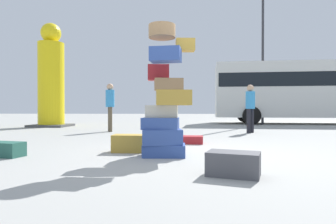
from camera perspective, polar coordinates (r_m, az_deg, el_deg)
The scene contains 12 objects.
ground_plane at distance 4.93m, azimuth 4.53°, elevation -8.49°, with size 80.00×80.00×0.00m, color #9E9E99.
suitcase_tower at distance 4.67m, azimuth -0.63°, elevation 1.80°, with size 0.90×0.65×2.15m.
suitcase_maroon_white_trunk at distance 6.47m, azimuth 3.59°, elevation -5.54°, with size 0.77×0.36×0.17m, color maroon.
suitcase_charcoal_upright_blue at distance 3.46m, azimuth 12.93°, elevation -10.05°, with size 0.60×0.37×0.28m, color #4C4C51.
suitcase_teal_foreground_far at distance 5.42m, azimuth -30.06°, elevation -6.47°, with size 0.65×0.31×0.24m, color #26594C.
suitcase_brown_right_side at distance 7.34m, azimuth -1.78°, elevation -4.57°, with size 0.72×0.38×0.23m, color olive.
suitcase_tan_foreground_near at distance 5.25m, azimuth -7.83°, elevation -6.21°, with size 0.57×0.37×0.31m, color #B28C33.
person_bearded_onlooker at distance 9.99m, azimuth -11.51°, elevation 1.80°, with size 0.30×0.32×1.65m.
person_tourist_with_camera at distance 9.66m, azimuth 16.13°, elevation 1.51°, with size 0.30×0.30×1.57m.
yellow_dummy_statue at distance 13.62m, azimuth -22.32°, elevation 5.84°, with size 1.55×1.55×4.54m.
parked_bus at distance 16.70m, azimuth 26.59°, elevation 4.17°, with size 9.94×3.24×3.15m.
lamp_post at distance 15.32m, azimuth 18.43°, elevation 14.90°, with size 0.36×0.36×7.16m.
Camera 1 is at (-0.08, -4.86, 0.78)m, focal length 30.49 mm.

